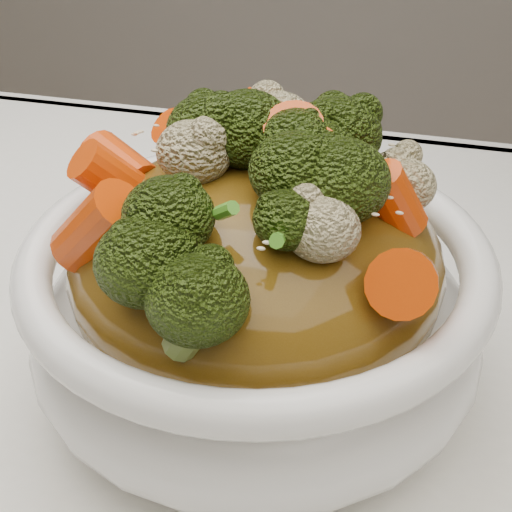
% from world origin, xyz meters
% --- Properties ---
extents(tablecloth, '(1.20, 0.80, 0.04)m').
position_xyz_m(tablecloth, '(0.00, 0.00, 0.73)').
color(tablecloth, white).
rests_on(tablecloth, dining_table).
extents(bowl, '(0.31, 0.31, 0.09)m').
position_xyz_m(bowl, '(0.03, 0.05, 0.80)').
color(bowl, white).
rests_on(bowl, tablecloth).
extents(sauce_base, '(0.24, 0.24, 0.10)m').
position_xyz_m(sauce_base, '(0.03, 0.05, 0.83)').
color(sauce_base, '#5B3E0F').
rests_on(sauce_base, bowl).
extents(carrots, '(0.24, 0.24, 0.06)m').
position_xyz_m(carrots, '(0.03, 0.05, 0.90)').
color(carrots, '#D44006').
rests_on(carrots, sauce_base).
extents(broccoli, '(0.24, 0.24, 0.05)m').
position_xyz_m(broccoli, '(0.03, 0.05, 0.90)').
color(broccoli, black).
rests_on(broccoli, sauce_base).
extents(cauliflower, '(0.24, 0.24, 0.04)m').
position_xyz_m(cauliflower, '(0.03, 0.05, 0.90)').
color(cauliflower, tan).
rests_on(cauliflower, sauce_base).
extents(scallions, '(0.18, 0.18, 0.02)m').
position_xyz_m(scallions, '(0.03, 0.05, 0.90)').
color(scallions, '#469121').
rests_on(scallions, sauce_base).
extents(sesame_seeds, '(0.22, 0.22, 0.01)m').
position_xyz_m(sesame_seeds, '(0.03, 0.05, 0.90)').
color(sesame_seeds, beige).
rests_on(sesame_seeds, sauce_base).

